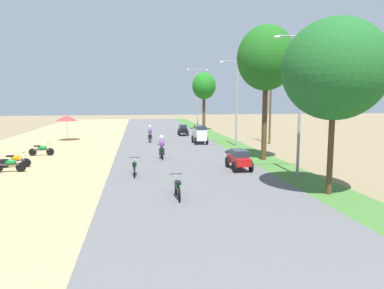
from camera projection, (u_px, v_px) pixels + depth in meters
The scene contains 18 objects.
parked_motorbike_nearest at pixel (10, 164), 20.23m from camera, with size 1.80×0.54×0.94m.
parked_motorbike_second at pixel (16, 160), 21.62m from camera, with size 1.80×0.54×0.94m.
parked_motorbike_third at pixel (42, 149), 26.11m from camera, with size 1.80×0.54×0.94m.
vendor_umbrella at pixel (67, 118), 35.35m from camera, with size 2.20×2.20×2.52m.
median_tree_nearest at pixel (335, 70), 15.00m from camera, with size 4.42×4.42×7.58m.
median_tree_second at pixel (266, 59), 23.61m from camera, with size 3.88×3.88×9.03m.
median_tree_third at pixel (204, 86), 46.87m from camera, with size 3.11×3.11×7.61m.
streetlamp_near at pixel (300, 95), 19.00m from camera, with size 3.16×0.20×7.58m.
streetlamp_mid at pixel (237, 97), 31.07m from camera, with size 3.16×0.20×7.52m.
streetlamp_far at pixel (198, 94), 51.07m from camera, with size 3.16×0.20×8.49m.
utility_pole_near at pixel (271, 92), 32.86m from camera, with size 1.80×0.20×9.30m.
car_sedan_red at pixel (239, 159), 20.89m from camera, with size 1.10×2.26×1.19m.
car_van_white at pixel (200, 133), 32.97m from camera, with size 1.19×2.41×1.67m.
car_hatchback_black at pixel (183, 130), 40.29m from camera, with size 1.04×2.00×1.23m.
motorbike_ahead_second at pixel (177, 186), 15.01m from camera, with size 0.54×1.80×0.94m.
motorbike_ahead_third at pixel (134, 167), 19.32m from camera, with size 0.54×1.80×0.94m.
motorbike_ahead_fourth at pixel (162, 148), 24.70m from camera, with size 0.54×1.80×1.66m.
motorbike_ahead_fifth at pixel (150, 134), 34.07m from camera, with size 0.54×1.80×1.66m.
Camera 1 is at (-2.87, -3.32, 4.26)m, focal length 33.21 mm.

